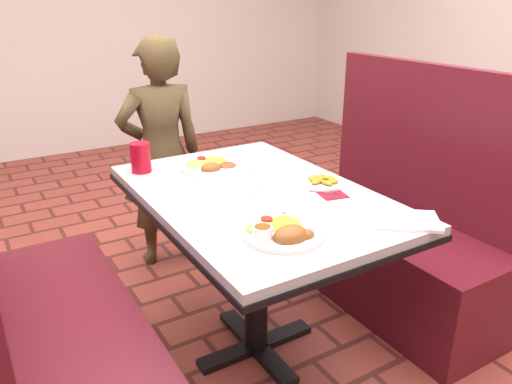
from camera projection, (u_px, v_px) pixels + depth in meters
dining_table at (256, 214)px, 1.98m from camera, size 0.81×1.21×0.75m
booth_bench_left at (58, 349)px, 1.72m from camera, size 0.47×1.20×1.17m
booth_bench_right at (393, 240)px, 2.48m from camera, size 0.47×1.20×1.17m
diner_person at (161, 155)px, 2.76m from camera, size 0.50×0.36×1.29m
near_dinner_plate at (283, 228)px, 1.58m from camera, size 0.27×0.27×0.08m
far_dinner_plate at (212, 163)px, 2.20m from camera, size 0.27×0.27×0.07m
plantain_plate at (323, 182)px, 2.02m from camera, size 0.19×0.19×0.03m
maroon_napkin at (332, 194)px, 1.92m from camera, size 0.11×0.11×0.00m
spoon_utensil at (323, 192)px, 1.93m from camera, size 0.08×0.10×0.00m
red_tumbler at (141, 157)px, 2.15m from camera, size 0.09×0.09×0.13m
paper_napkin at (406, 220)px, 1.69m from camera, size 0.27×0.26×0.01m
knife_utensil at (294, 221)px, 1.68m from camera, size 0.02×0.15×0.00m
fork_utensil at (288, 228)px, 1.62m from camera, size 0.06×0.15×0.00m
lettuce_shreds at (257, 185)px, 2.01m from camera, size 0.28×0.32×0.00m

